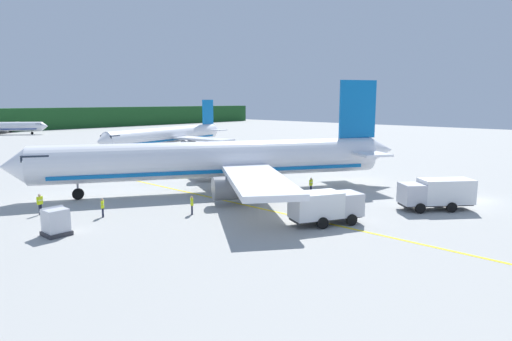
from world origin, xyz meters
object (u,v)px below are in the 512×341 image
(airliner_mid_apron, at_px, (168,135))
(crew_loader_left, at_px, (40,202))
(airliner_foreground, at_px, (220,160))
(service_truck_fuel, at_px, (437,193))
(crew_marshaller, at_px, (103,206))
(service_truck_baggage, at_px, (326,206))
(crew_loader_right, at_px, (311,184))
(cargo_container_near, at_px, (56,222))
(crew_supervisor, at_px, (192,204))

(airliner_mid_apron, xyz_separation_m, crew_loader_left, (-37.80, -33.79, -1.73))
(airliner_foreground, xyz_separation_m, service_truck_fuel, (7.68, -19.94, -1.85))
(airliner_foreground, height_order, crew_marshaller, airliner_foreground)
(service_truck_baggage, bearing_deg, crew_marshaller, 126.54)
(airliner_mid_apron, distance_m, crew_loader_left, 50.73)
(airliner_mid_apron, distance_m, service_truck_fuel, 59.35)
(crew_loader_right, bearing_deg, airliner_mid_apron, 71.86)
(service_truck_baggage, bearing_deg, airliner_mid_apron, 66.03)
(service_truck_baggage, xyz_separation_m, cargo_container_near, (-15.71, 12.58, -0.50))
(crew_marshaller, bearing_deg, airliner_mid_apron, 48.06)
(service_truck_baggage, distance_m, crew_marshaller, 18.37)
(airliner_mid_apron, bearing_deg, crew_loader_right, -108.14)
(crew_marshaller, height_order, crew_loader_right, crew_loader_right)
(airliner_mid_apron, height_order, service_truck_fuel, airliner_mid_apron)
(airliner_mid_apron, bearing_deg, cargo_container_near, -134.07)
(service_truck_baggage, distance_m, crew_loader_right, 11.73)
(crew_loader_right, height_order, crew_supervisor, crew_loader_right)
(crew_loader_left, bearing_deg, airliner_foreground, -13.69)
(airliner_mid_apron, bearing_deg, crew_loader_left, -138.21)
(service_truck_fuel, relative_size, crew_marshaller, 3.89)
(crew_loader_right, bearing_deg, cargo_container_near, 168.88)
(airliner_foreground, bearing_deg, crew_supervisor, -147.04)
(crew_loader_right, relative_size, crew_supervisor, 1.03)
(cargo_container_near, xyz_separation_m, crew_loader_left, (1.59, 6.91, 0.08))
(service_truck_fuel, xyz_separation_m, crew_loader_right, (-1.81, 12.37, -0.56))
(service_truck_fuel, relative_size, crew_loader_left, 3.49)
(cargo_container_near, relative_size, crew_loader_right, 1.25)
(airliner_foreground, relative_size, service_truck_fuel, 5.97)
(airliner_mid_apron, xyz_separation_m, crew_marshaller, (-34.62, -38.53, -1.85))
(airliner_foreground, height_order, crew_supervisor, airliner_foreground)
(service_truck_fuel, xyz_separation_m, cargo_container_near, (-26.30, 17.19, -0.56))
(service_truck_fuel, relative_size, crew_supervisor, 3.86)
(airliner_foreground, xyz_separation_m, cargo_container_near, (-18.62, -2.76, -2.41))
(airliner_foreground, height_order, service_truck_fuel, airliner_foreground)
(service_truck_baggage, height_order, crew_supervisor, service_truck_baggage)
(airliner_foreground, relative_size, crew_loader_left, 20.83)
(airliner_foreground, xyz_separation_m, crew_loader_right, (5.86, -7.57, -2.41))
(airliner_mid_apron, distance_m, cargo_container_near, 56.67)
(service_truck_baggage, xyz_separation_m, crew_marshaller, (-10.93, 14.75, -0.54))
(crew_loader_left, height_order, crew_supervisor, crew_loader_left)
(service_truck_baggage, bearing_deg, crew_loader_left, 125.92)
(crew_marshaller, xyz_separation_m, crew_loader_left, (-3.18, 4.74, 0.12))
(service_truck_fuel, height_order, cargo_container_near, service_truck_fuel)
(service_truck_baggage, height_order, crew_loader_right, service_truck_baggage)
(cargo_container_near, xyz_separation_m, crew_supervisor, (10.42, -2.56, -0.03))
(airliner_foreground, bearing_deg, airliner_mid_apron, 61.30)
(crew_loader_left, distance_m, crew_supervisor, 12.94)
(service_truck_baggage, bearing_deg, service_truck_fuel, -23.48)
(airliner_mid_apron, relative_size, service_truck_baggage, 5.60)
(service_truck_fuel, xyz_separation_m, crew_loader_left, (-24.71, 24.09, -0.48))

